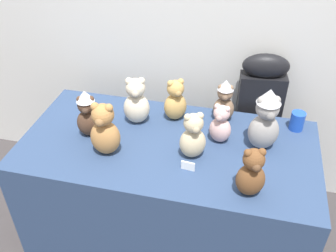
{
  "coord_description": "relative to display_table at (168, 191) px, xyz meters",
  "views": [
    {
      "loc": [
        0.37,
        -1.32,
        2.05
      ],
      "look_at": [
        0.0,
        0.25,
        0.86
      ],
      "focal_mm": 40.54,
      "sensor_mm": 36.0,
      "label": 1
    }
  ],
  "objects": [
    {
      "name": "wall_back",
      "position": [
        0.0,
        0.65,
        0.93
      ],
      "size": [
        7.0,
        0.08,
        2.6
      ],
      "primitive_type": "cube",
      "color": "silver",
      "rests_on": "ground_plane"
    },
    {
      "name": "display_table",
      "position": [
        0.0,
        0.0,
        0.0
      ],
      "size": [
        1.62,
        0.8,
        0.74
      ],
      "primitive_type": "cube",
      "color": "navy",
      "rests_on": "ground_plane"
    },
    {
      "name": "instrument_case",
      "position": [
        0.47,
        0.53,
        0.17
      ],
      "size": [
        0.29,
        0.15,
        1.08
      ],
      "rotation": [
        0.0,
        0.0,
        0.11
      ],
      "color": "black",
      "rests_on": "ground_plane"
    },
    {
      "name": "teddy_bear_chestnut",
      "position": [
        0.45,
        -0.27,
        0.49
      ],
      "size": [
        0.16,
        0.15,
        0.26
      ],
      "rotation": [
        0.0,
        0.0,
        0.31
      ],
      "color": "brown",
      "rests_on": "display_table"
    },
    {
      "name": "teddy_bear_cocoa",
      "position": [
        -0.45,
        -0.02,
        0.51
      ],
      "size": [
        0.15,
        0.14,
        0.28
      ],
      "rotation": [
        0.0,
        0.0,
        0.28
      ],
      "color": "#4C3323",
      "rests_on": "display_table"
    },
    {
      "name": "teddy_bear_cream",
      "position": [
        -0.23,
        0.16,
        0.5
      ],
      "size": [
        0.18,
        0.16,
        0.29
      ],
      "rotation": [
        0.0,
        0.0,
        0.28
      ],
      "color": "beige",
      "rests_on": "display_table"
    },
    {
      "name": "teddy_bear_mocha",
      "position": [
        0.26,
        0.3,
        0.5
      ],
      "size": [
        0.13,
        0.11,
        0.27
      ],
      "rotation": [
        0.0,
        0.0,
        0.11
      ],
      "color": "#7F6047",
      "rests_on": "display_table"
    },
    {
      "name": "teddy_bear_honey",
      "position": [
        -0.01,
        0.25,
        0.49
      ],
      "size": [
        0.17,
        0.17,
        0.26
      ],
      "rotation": [
        0.0,
        0.0,
        0.56
      ],
      "color": "tan",
      "rests_on": "display_table"
    },
    {
      "name": "teddy_bear_blush",
      "position": [
        0.27,
        0.09,
        0.48
      ],
      "size": [
        0.14,
        0.13,
        0.23
      ],
      "rotation": [
        0.0,
        0.0,
        -0.23
      ],
      "color": "beige",
      "rests_on": "display_table"
    },
    {
      "name": "teddy_bear_caramel",
      "position": [
        -0.3,
        -0.14,
        0.51
      ],
      "size": [
        0.16,
        0.14,
        0.3
      ],
      "rotation": [
        0.0,
        0.0,
        0.05
      ],
      "color": "#B27A42",
      "rests_on": "display_table"
    },
    {
      "name": "teddy_bear_sand",
      "position": [
        0.15,
        -0.07,
        0.49
      ],
      "size": [
        0.17,
        0.16,
        0.27
      ],
      "rotation": [
        0.0,
        0.0,
        0.45
      ],
      "color": "#CCB78E",
      "rests_on": "display_table"
    },
    {
      "name": "teddy_bear_ash",
      "position": [
        0.49,
        0.09,
        0.54
      ],
      "size": [
        0.2,
        0.18,
        0.36
      ],
      "rotation": [
        0.0,
        0.0,
        0.31
      ],
      "color": "gray",
      "rests_on": "display_table"
    },
    {
      "name": "party_cup_blue",
      "position": [
        0.68,
        0.3,
        0.42
      ],
      "size": [
        0.08,
        0.08,
        0.11
      ],
      "primitive_type": "cylinder",
      "color": "blue",
      "rests_on": "display_table"
    },
    {
      "name": "name_card_front_left",
      "position": [
        0.15,
        -0.18,
        0.39
      ],
      "size": [
        0.07,
        0.01,
        0.05
      ],
      "primitive_type": "cube",
      "rotation": [
        0.0,
        0.0,
        -0.1
      ],
      "color": "white",
      "rests_on": "display_table"
    }
  ]
}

